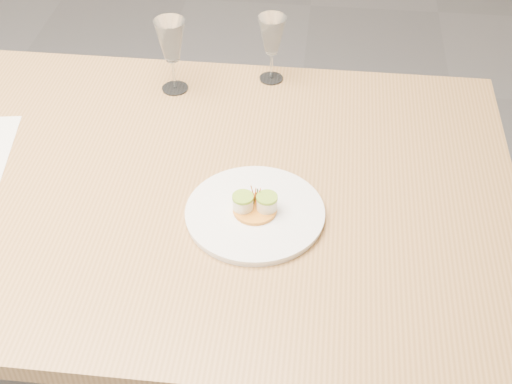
# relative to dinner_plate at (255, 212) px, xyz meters

# --- Properties ---
(ground) EXTENTS (7.00, 7.00, 0.00)m
(ground) POSITION_rel_dinner_plate_xyz_m (-0.64, 0.09, -0.76)
(ground) COLOR slate
(ground) RESTS_ON ground
(dinner_plate) EXTENTS (0.29, 0.29, 0.07)m
(dinner_plate) POSITION_rel_dinner_plate_xyz_m (0.00, 0.00, 0.00)
(dinner_plate) COLOR white
(dinner_plate) RESTS_ON dining_table
(wine_glass_2) EXTENTS (0.08, 0.08, 0.19)m
(wine_glass_2) POSITION_rel_dinner_plate_xyz_m (-0.26, 0.45, 0.12)
(wine_glass_2) COLOR white
(wine_glass_2) RESTS_ON dining_table
(wine_glass_3) EXTENTS (0.07, 0.07, 0.18)m
(wine_glass_3) POSITION_rel_dinner_plate_xyz_m (-0.02, 0.52, 0.11)
(wine_glass_3) COLOR white
(wine_glass_3) RESTS_ON dining_table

